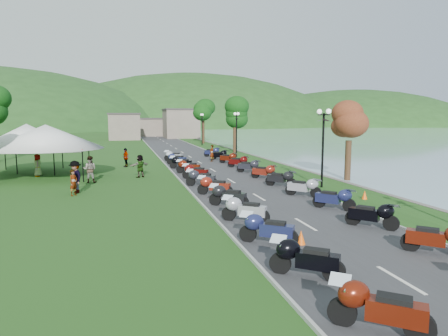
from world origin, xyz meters
TOP-DOWN VIEW (x-y plane):
  - road at (0.00, 40.00)m, footprint 7.00×120.00m
  - hills_backdrop at (0.00, 200.00)m, footprint 360.00×120.00m
  - far_building at (-2.00, 85.00)m, footprint 18.00×16.00m
  - moto_row_left at (-2.39, 15.59)m, footprint 2.60×42.51m
  - moto_row_right at (2.48, 18.90)m, footprint 2.60×42.57m
  - vendor_tent_main at (-12.95, 26.87)m, footprint 5.53×5.53m
  - vendor_tent_side at (-15.01, 30.47)m, footprint 4.65×4.65m
  - tree_lakeside at (8.32, 20.40)m, footprint 2.35×2.35m
  - pedestrian_a at (-10.29, 19.16)m, footprint 0.66×0.69m
  - pedestrian_b at (-9.71, 23.76)m, footprint 0.99×0.67m
  - pedestrian_c at (-10.25, 19.94)m, footprint 1.02×1.37m
  - traffic_cone_near at (-1.34, 7.60)m, footprint 0.34×0.34m

SIDE VIEW (x-z plane):
  - hills_backdrop at x=0.00m, z-range -38.00..38.00m
  - pedestrian_a at x=-10.29m, z-range -0.77..0.77m
  - pedestrian_b at x=-9.71m, z-range -0.93..0.93m
  - pedestrian_c at x=-10.25m, z-range -0.98..0.98m
  - road at x=0.00m, z-range 0.00..0.02m
  - traffic_cone_near at x=-1.34m, z-range 0.00..0.53m
  - moto_row_left at x=-2.39m, z-range 0.00..1.10m
  - moto_row_right at x=2.48m, z-range 0.00..1.10m
  - vendor_tent_main at x=-12.95m, z-range 0.00..4.00m
  - vendor_tent_side at x=-15.01m, z-range 0.00..4.00m
  - far_building at x=-2.00m, z-range 0.00..5.00m
  - tree_lakeside at x=8.32m, z-range 0.00..6.53m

